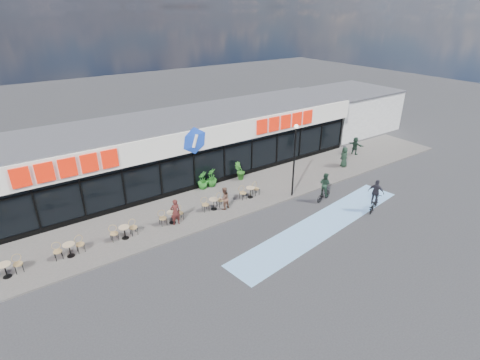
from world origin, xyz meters
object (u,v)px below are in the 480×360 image
object	(u,v)px
pedestrian_c	(343,155)
lamp_post	(295,154)
patron_right	(224,198)
cyclist_a	(375,199)
pedestrian_b	(355,146)
potted_plant_right	(240,171)
cyclist_b	(324,189)
pedestrian_a	(344,157)
potted_plant_mid	(211,178)
bistro_set_0	(5,268)
potted_plant_left	(203,180)
patron_left	(175,212)

from	to	relation	value
pedestrian_c	lamp_post	bearing A→B (deg)	-29.96
patron_right	cyclist_a	bearing A→B (deg)	137.10
pedestrian_b	cyclist_a	bearing A→B (deg)	126.63
potted_plant_right	cyclist_b	world-z (taller)	cyclist_b
patron_right	pedestrian_c	size ratio (longest dim) A/B	0.94
patron_right	pedestrian_a	world-z (taller)	pedestrian_a
pedestrian_b	pedestrian_c	size ratio (longest dim) A/B	0.97
potted_plant_right	cyclist_b	bearing A→B (deg)	-64.22
potted_plant_mid	cyclist_b	world-z (taller)	cyclist_b
patron_right	cyclist_b	distance (m)	6.78
bistro_set_0	cyclist_b	size ratio (longest dim) A/B	0.76
bistro_set_0	potted_plant_left	xyz separation A→B (m)	(12.54, 2.95, 0.18)
cyclist_a	cyclist_b	xyz separation A→B (m)	(-1.66, 2.78, 0.09)
lamp_post	bistro_set_0	distance (m)	17.30
patron_left	pedestrian_c	size ratio (longest dim) A/B	1.03
lamp_post	bistro_set_0	xyz separation A→B (m)	(-17.05, 1.48, -2.55)
pedestrian_a	pedestrian_c	bearing A→B (deg)	162.85
potted_plant_left	cyclist_a	bearing A→B (deg)	-49.64
patron_right	lamp_post	bearing A→B (deg)	159.73
bistro_set_0	patron_left	bearing A→B (deg)	-2.39
patron_left	pedestrian_c	distance (m)	15.38
patron_right	cyclist_b	world-z (taller)	cyclist_b
potted_plant_right	patron_right	bearing A→B (deg)	-137.19
lamp_post	pedestrian_a	size ratio (longest dim) A/B	3.06
patron_right	potted_plant_mid	bearing A→B (deg)	-115.80
patron_left	pedestrian_a	xyz separation A→B (m)	(15.11, 0.33, -0.00)
patron_left	patron_right	size ratio (longest dim) A/B	1.10
lamp_post	potted_plant_left	world-z (taller)	lamp_post
potted_plant_right	patron_right	size ratio (longest dim) A/B	0.91
pedestrian_a	cyclist_b	world-z (taller)	cyclist_b
pedestrian_b	cyclist_b	size ratio (longest dim) A/B	0.77
patron_right	cyclist_a	world-z (taller)	cyclist_a
bistro_set_0	patron_right	distance (m)	12.20
potted_plant_mid	patron_left	world-z (taller)	patron_left
patron_left	potted_plant_right	bearing A→B (deg)	-151.56
bistro_set_0	pedestrian_a	bearing A→B (deg)	-0.09
cyclist_b	cyclist_a	bearing A→B (deg)	-59.14
potted_plant_left	potted_plant_mid	world-z (taller)	potted_plant_mid
lamp_post	patron_right	bearing A→B (deg)	167.84
potted_plant_left	patron_right	distance (m)	3.41
pedestrian_b	potted_plant_left	bearing A→B (deg)	73.71
potted_plant_left	potted_plant_mid	bearing A→B (deg)	-0.38
potted_plant_right	potted_plant_mid	bearing A→B (deg)	174.27
potted_plant_mid	cyclist_a	world-z (taller)	cyclist_a
patron_left	patron_right	world-z (taller)	patron_left
pedestrian_a	cyclist_b	bearing A→B (deg)	-39.78
potted_plant_mid	patron_right	world-z (taller)	patron_right
bistro_set_0	pedestrian_c	bearing A→B (deg)	0.67
potted_plant_left	pedestrian_b	bearing A→B (deg)	-6.39
lamp_post	potted_plant_right	xyz separation A→B (m)	(-1.47, 4.20, -2.32)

